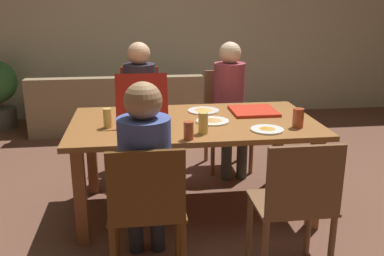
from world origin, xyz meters
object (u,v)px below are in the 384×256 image
(plate_0, at_px, (141,135))
(drinking_glass_0, at_px, (107,118))
(chair_0, at_px, (147,208))
(chair_1, at_px, (227,114))
(person_0, at_px, (145,166))
(plate_1, at_px, (204,110))
(pizza_box_1, at_px, (254,111))
(couch, at_px, (118,109))
(chair_3, at_px, (296,203))
(dining_table, at_px, (194,132))
(person_1, at_px, (230,97))
(drinking_glass_3, at_px, (189,130))
(chair_2, at_px, (141,115))
(pizza_box_0, at_px, (142,113))
(plate_2, at_px, (267,129))
(drinking_glass_2, at_px, (298,118))
(plate_3, at_px, (213,121))
(drinking_glass_1, at_px, (203,123))
(person_2, at_px, (140,99))

(plate_0, height_order, drinking_glass_0, drinking_glass_0)
(chair_0, relative_size, chair_1, 0.94)
(person_0, bearing_deg, plate_1, 64.54)
(chair_1, bearing_deg, plate_1, -116.72)
(pizza_box_1, bearing_deg, drinking_glass_0, -166.62)
(chair_0, relative_size, couch, 0.42)
(chair_3, xyz_separation_m, plate_1, (-0.34, 1.27, 0.24))
(dining_table, bearing_deg, person_1, 59.78)
(person_1, height_order, chair_3, person_1)
(person_1, bearing_deg, couch, 126.26)
(drinking_glass_0, xyz_separation_m, drinking_glass_3, (0.55, -0.35, -0.01))
(pizza_box_1, distance_m, plate_1, 0.41)
(person_0, relative_size, chair_2, 1.22)
(pizza_box_0, height_order, plate_0, pizza_box_0)
(chair_1, xyz_separation_m, plate_2, (0.02, -1.27, 0.22))
(chair_0, distance_m, drinking_glass_2, 1.35)
(plate_3, relative_size, drinking_glass_0, 1.78)
(chair_3, relative_size, couch, 0.42)
(person_0, bearing_deg, chair_0, -90.00)
(plate_0, relative_size, plate_3, 0.86)
(plate_2, bearing_deg, plate_0, -178.80)
(plate_2, height_order, couch, plate_2)
(drinking_glass_3, xyz_separation_m, couch, (-0.58, 2.79, -0.54))
(chair_0, distance_m, drinking_glass_1, 0.81)
(pizza_box_1, relative_size, couch, 0.17)
(person_2, bearing_deg, chair_2, 90.00)
(pizza_box_0, height_order, plate_2, pizza_box_0)
(chair_3, height_order, pizza_box_0, pizza_box_0)
(chair_2, relative_size, plate_1, 3.85)
(person_0, relative_size, pizza_box_0, 2.51)
(pizza_box_0, bearing_deg, plate_2, -25.07)
(pizza_box_1, height_order, drinking_glass_1, drinking_glass_1)
(person_0, bearing_deg, chair_1, 64.05)
(pizza_box_1, height_order, plate_0, plate_0)
(dining_table, xyz_separation_m, plate_0, (-0.41, -0.34, 0.10))
(pizza_box_1, distance_m, plate_3, 0.45)
(pizza_box_1, bearing_deg, person_2, 144.40)
(drinking_glass_2, relative_size, couch, 0.07)
(chair_0, bearing_deg, drinking_glass_1, 56.54)
(pizza_box_1, bearing_deg, drinking_glass_1, -134.40)
(chair_1, xyz_separation_m, chair_3, (0.00, -1.95, -0.01))
(drinking_glass_1, bearing_deg, dining_table, 93.80)
(chair_1, bearing_deg, person_1, -90.00)
(dining_table, distance_m, plate_3, 0.18)
(person_0, distance_m, pizza_box_1, 1.35)
(plate_0, bearing_deg, person_1, 52.44)
(chair_2, bearing_deg, chair_1, -3.09)
(person_1, height_order, couch, person_1)
(plate_0, bearing_deg, chair_0, -88.67)
(pizza_box_0, relative_size, plate_1, 1.88)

